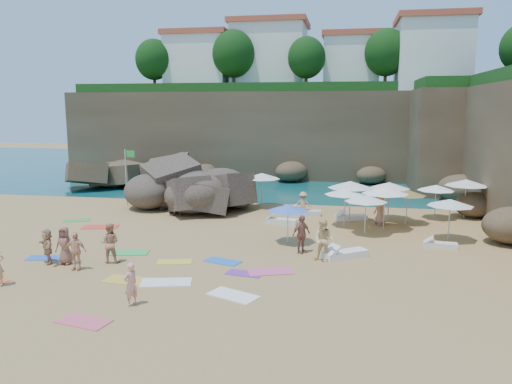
% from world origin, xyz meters
% --- Properties ---
extents(ground, '(120.00, 120.00, 0.00)m').
position_xyz_m(ground, '(0.00, 0.00, 0.00)').
color(ground, tan).
rests_on(ground, ground).
extents(seawater, '(120.00, 120.00, 0.00)m').
position_xyz_m(seawater, '(0.00, 30.00, 0.00)').
color(seawater, '#0C4751').
rests_on(seawater, ground).
extents(cliff_back, '(44.00, 8.00, 8.00)m').
position_xyz_m(cliff_back, '(2.00, 25.00, 4.00)').
color(cliff_back, brown).
rests_on(cliff_back, ground).
extents(cliff_corner, '(10.00, 12.00, 8.00)m').
position_xyz_m(cliff_corner, '(17.00, 20.00, 4.00)').
color(cliff_corner, brown).
rests_on(cliff_corner, ground).
extents(rock_promontory, '(12.00, 7.00, 2.00)m').
position_xyz_m(rock_promontory, '(-11.00, 16.00, 0.00)').
color(rock_promontory, brown).
rests_on(rock_promontory, ground).
extents(clifftop_buildings, '(28.48, 9.48, 7.00)m').
position_xyz_m(clifftop_buildings, '(2.96, 25.79, 11.24)').
color(clifftop_buildings, white).
rests_on(clifftop_buildings, cliff_back).
extents(clifftop_trees, '(35.60, 23.82, 4.40)m').
position_xyz_m(clifftop_trees, '(4.78, 19.52, 11.26)').
color(clifftop_trees, '#11380F').
rests_on(clifftop_trees, ground).
extents(marina_masts, '(3.10, 0.10, 6.00)m').
position_xyz_m(marina_masts, '(-16.50, 30.00, 3.00)').
color(marina_masts, white).
rests_on(marina_masts, ground).
extents(rock_outcrop, '(8.66, 7.74, 2.84)m').
position_xyz_m(rock_outcrop, '(-3.46, 7.43, 0.00)').
color(rock_outcrop, brown).
rests_on(rock_outcrop, ground).
extents(flag_pole, '(0.75, 0.15, 3.84)m').
position_xyz_m(flag_pole, '(-7.63, 7.59, 2.45)').
color(flag_pole, silver).
rests_on(flag_pole, ground).
extents(parasol_0, '(2.43, 2.43, 2.30)m').
position_xyz_m(parasol_0, '(1.37, 8.66, 2.11)').
color(parasol_0, silver).
rests_on(parasol_0, ground).
extents(parasol_1, '(2.29, 2.29, 2.16)m').
position_xyz_m(parasol_1, '(6.83, 4.13, 1.98)').
color(parasol_1, silver).
rests_on(parasol_1, ground).
extents(parasol_2, '(2.39, 2.39, 2.26)m').
position_xyz_m(parasol_2, '(9.37, 6.20, 2.08)').
color(parasol_2, silver).
rests_on(parasol_2, ground).
extents(parasol_3, '(2.49, 2.49, 2.36)m').
position_xyz_m(parasol_3, '(13.93, 7.60, 2.16)').
color(parasol_3, silver).
rests_on(parasol_3, ground).
extents(parasol_4, '(2.58, 2.58, 2.44)m').
position_xyz_m(parasol_4, '(7.11, 5.10, 2.24)').
color(parasol_4, silver).
rests_on(parasol_4, ground).
extents(parasol_5, '(2.22, 2.22, 2.10)m').
position_xyz_m(parasol_5, '(7.91, 2.50, 1.93)').
color(parasol_5, silver).
rests_on(parasol_5, ground).
extents(parasol_6, '(2.09, 2.09, 1.98)m').
position_xyz_m(parasol_6, '(10.32, 5.39, 1.81)').
color(parasol_6, silver).
rests_on(parasol_6, ground).
extents(parasol_7, '(2.18, 2.18, 2.06)m').
position_xyz_m(parasol_7, '(12.14, 7.05, 1.89)').
color(parasol_7, silver).
rests_on(parasol_7, ground).
extents(parasol_9, '(2.50, 2.50, 2.37)m').
position_xyz_m(parasol_9, '(8.95, 3.79, 2.17)').
color(parasol_9, silver).
rests_on(parasol_9, ground).
extents(parasol_10, '(2.04, 2.04, 1.93)m').
position_xyz_m(parasol_10, '(4.11, 0.08, 1.77)').
color(parasol_10, silver).
rests_on(parasol_10, ground).
extents(parasol_11, '(2.25, 2.25, 2.13)m').
position_xyz_m(parasol_11, '(11.97, 1.95, 1.95)').
color(parasol_11, silver).
rests_on(parasol_11, ground).
extents(lounger_0, '(1.97, 0.83, 0.30)m').
position_xyz_m(lounger_0, '(-0.72, 9.32, 0.15)').
color(lounger_0, white).
rests_on(lounger_0, ground).
extents(lounger_1, '(1.92, 0.94, 0.29)m').
position_xyz_m(lounger_1, '(3.28, 4.17, 0.14)').
color(lounger_1, silver).
rests_on(lounger_1, ground).
extents(lounger_2, '(1.96, 1.15, 0.29)m').
position_xyz_m(lounger_2, '(7.21, 5.88, 0.14)').
color(lounger_2, white).
rests_on(lounger_2, ground).
extents(lounger_3, '(2.09, 0.77, 0.32)m').
position_xyz_m(lounger_3, '(4.35, 6.62, 0.16)').
color(lounger_3, silver).
rests_on(lounger_3, ground).
extents(lounger_4, '(1.57, 0.62, 0.24)m').
position_xyz_m(lounger_4, '(11.39, 0.64, 0.12)').
color(lounger_4, silver).
rests_on(lounger_4, ground).
extents(lounger_5, '(2.07, 1.75, 0.32)m').
position_xyz_m(lounger_5, '(6.92, -1.90, 0.16)').
color(lounger_5, white).
rests_on(lounger_5, ground).
extents(towel_0, '(1.61, 1.00, 0.03)m').
position_xyz_m(towel_0, '(-6.21, -4.33, 0.01)').
color(towel_0, blue).
rests_on(towel_0, ground).
extents(towel_1, '(1.81, 1.16, 0.03)m').
position_xyz_m(towel_1, '(-1.07, -10.15, 0.01)').
color(towel_1, '#DF5668').
rests_on(towel_1, ground).
extents(towel_3, '(1.88, 1.19, 0.03)m').
position_xyz_m(towel_3, '(-2.84, -2.92, 0.02)').
color(towel_3, green).
rests_on(towel_3, ground).
extents(towel_4, '(1.98, 1.12, 0.03)m').
position_xyz_m(towel_4, '(-1.27, -6.40, 0.02)').
color(towel_4, gold).
rests_on(towel_4, ground).
extents(towel_5, '(2.09, 1.39, 0.03)m').
position_xyz_m(towel_5, '(0.23, -6.35, 0.02)').
color(towel_5, white).
rests_on(towel_5, ground).
extents(towel_6, '(1.55, 0.96, 0.03)m').
position_xyz_m(towel_6, '(2.95, -4.79, 0.01)').
color(towel_6, purple).
rests_on(towel_6, ground).
extents(towel_7, '(2.09, 1.37, 0.03)m').
position_xyz_m(towel_7, '(-6.56, 1.46, 0.02)').
color(towel_7, '#EF412A').
rests_on(towel_7, ground).
extents(towel_8, '(1.74, 1.25, 0.03)m').
position_xyz_m(towel_8, '(1.71, -3.41, 0.01)').
color(towel_8, blue).
rests_on(towel_8, ground).
extents(towel_9, '(2.02, 1.48, 0.03)m').
position_xyz_m(towel_9, '(3.94, -4.39, 0.02)').
color(towel_9, '#DC5586').
rests_on(towel_9, ground).
extents(towel_11, '(1.69, 1.26, 0.03)m').
position_xyz_m(towel_11, '(-8.73, 2.75, 0.01)').
color(towel_11, green).
rests_on(towel_11, ground).
extents(towel_12, '(1.63, 1.08, 0.03)m').
position_xyz_m(towel_12, '(-0.34, -3.84, 0.01)').
color(towel_12, yellow).
rests_on(towel_12, ground).
extents(towel_13, '(2.00, 1.54, 0.03)m').
position_xyz_m(towel_13, '(3.04, -7.19, 0.02)').
color(towel_13, white).
rests_on(towel_13, ground).
extents(person_stand_1, '(0.95, 0.80, 1.74)m').
position_xyz_m(person_stand_1, '(-3.02, -4.39, 0.87)').
color(person_stand_1, tan).
rests_on(person_stand_1, ground).
extents(person_stand_2, '(0.98, 0.48, 1.47)m').
position_xyz_m(person_stand_2, '(4.29, 6.65, 0.73)').
color(person_stand_2, tan).
rests_on(person_stand_2, ground).
extents(person_stand_3, '(1.01, 1.05, 1.76)m').
position_xyz_m(person_stand_3, '(4.92, -1.45, 0.88)').
color(person_stand_3, '#9E624F').
rests_on(person_stand_3, ground).
extents(person_stand_4, '(0.84, 1.02, 1.83)m').
position_xyz_m(person_stand_4, '(8.82, 4.91, 0.91)').
color(person_stand_4, tan).
rests_on(person_stand_4, ground).
extents(person_stand_5, '(1.58, 0.50, 1.68)m').
position_xyz_m(person_stand_5, '(-3.33, 5.06, 0.84)').
color(person_stand_5, '#B8705C').
rests_on(person_stand_5, ground).
extents(person_stand_6, '(0.55, 0.64, 1.49)m').
position_xyz_m(person_stand_6, '(-0.16, -8.63, 0.74)').
color(person_stand_6, '#F3A08A').
rests_on(person_stand_6, ground).
extents(person_lie_1, '(0.96, 1.58, 0.38)m').
position_xyz_m(person_lie_1, '(-3.96, -5.55, 0.19)').
color(person_lie_1, '#F6B08B').
rests_on(person_lie_1, ground).
extents(person_lie_2, '(0.89, 1.65, 0.43)m').
position_xyz_m(person_lie_2, '(-4.80, -4.95, 0.21)').
color(person_lie_2, brown).
rests_on(person_lie_2, ground).
extents(person_lie_3, '(2.01, 2.01, 0.39)m').
position_xyz_m(person_lie_3, '(-5.58, -5.01, 0.20)').
color(person_lie_3, tan).
rests_on(person_lie_3, ground).
extents(person_lie_5, '(1.30, 1.99, 0.69)m').
position_xyz_m(person_lie_5, '(5.99, -2.58, 0.35)').
color(person_lie_5, '#ECC786').
rests_on(person_lie_5, ground).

